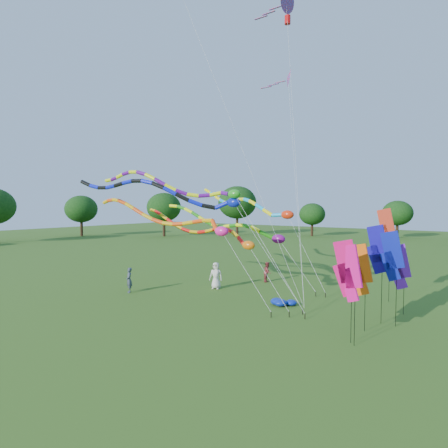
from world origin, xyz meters
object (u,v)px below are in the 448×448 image
Objects in this scene: tube_kite_red at (208,231)px; tube_kite_orange at (171,218)px; blue_nylon_heap at (286,304)px; person_a at (216,275)px; person_c at (268,272)px; person_b at (129,280)px.

tube_kite_orange reaches higher than tube_kite_red.
person_a is (-6.18, 1.56, 0.71)m from blue_nylon_heap.
person_c is (2.88, 7.55, -4.29)m from tube_kite_orange.
tube_kite_orange is 5.28m from person_b.
blue_nylon_heap is 10.64m from person_b.
person_c is at bearing 90.32° from tube_kite_red.
tube_kite_red is 6.34m from person_b.
person_a is 5.95m from person_b.
tube_kite_red reaches higher than person_a.
blue_nylon_heap is (5.64, -0.03, -3.96)m from tube_kite_red.
tube_kite_red is at bearing 179.66° from blue_nylon_heap.
person_b reaches higher than person_c.
blue_nylon_heap is 0.94× the size of person_b.
blue_nylon_heap is at bearing -34.00° from person_a.
tube_kite_orange reaches higher than person_c.
tube_kite_orange is at bearing 144.23° from person_c.
tube_kite_red is 6.75m from person_c.
tube_kite_orange reaches higher than person_a.
blue_nylon_heap is at bearing -157.64° from person_c.
tube_kite_red is 8.06× the size of blue_nylon_heap.
tube_kite_red reaches higher than person_b.
person_b is at bearing -164.88° from blue_nylon_heap.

